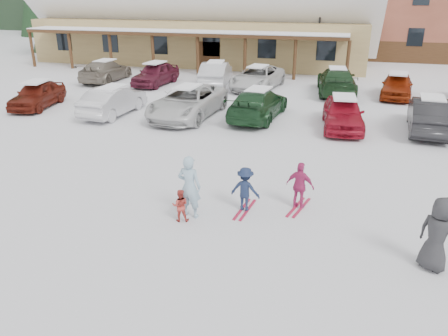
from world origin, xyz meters
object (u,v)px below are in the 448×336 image
(parked_car_1, at_px, (113,101))
(parked_car_5, at_px, (430,115))
(toddler_red, at_px, (180,205))
(parked_car_4, at_px, (343,113))
(parked_car_3, at_px, (258,104))
(parked_car_9, at_px, (216,74))
(lamp_post, at_px, (319,28))
(parked_car_10, at_px, (257,78))
(parked_car_11, at_px, (337,81))
(parked_car_7, at_px, (106,71))
(parked_car_0, at_px, (37,94))
(adult_skier, at_px, (189,187))
(parked_car_8, at_px, (156,74))
(bystander_dark, at_px, (438,234))
(child_navy, at_px, (245,189))
(parked_car_12, at_px, (397,85))
(day_lodge, at_px, (204,14))
(parked_car_2, at_px, (188,102))
(child_magenta, at_px, (300,186))

(parked_car_1, xyz_separation_m, parked_car_5, (15.06, 1.17, 0.06))
(toddler_red, distance_m, parked_car_4, 10.98)
(parked_car_3, relative_size, parked_car_9, 1.07)
(lamp_post, height_order, parked_car_10, lamp_post)
(parked_car_10, xyz_separation_m, parked_car_11, (4.95, -0.14, 0.06))
(parked_car_7, bearing_deg, parked_car_0, 90.75)
(parked_car_0, distance_m, parked_car_7, 7.59)
(parked_car_3, relative_size, parked_car_4, 1.17)
(parked_car_4, xyz_separation_m, parked_car_5, (3.75, 0.51, 0.04))
(adult_skier, bearing_deg, parked_car_7, -51.83)
(parked_car_7, xyz_separation_m, parked_car_9, (7.83, 0.61, 0.06))
(parked_car_3, height_order, parked_car_8, parked_car_8)
(parked_car_0, distance_m, parked_car_11, 17.32)
(toddler_red, xyz_separation_m, parked_car_11, (3.54, 17.55, 0.32))
(lamp_post, bearing_deg, parked_car_5, -67.51)
(bystander_dark, relative_size, parked_car_5, 0.37)
(parked_car_10, bearing_deg, parked_car_9, -179.28)
(parked_car_8, bearing_deg, toddler_red, -59.33)
(bystander_dark, bearing_deg, parked_car_10, -29.80)
(child_navy, height_order, parked_car_12, parked_car_12)
(parked_car_10, bearing_deg, day_lodge, 130.61)
(parked_car_0, height_order, parked_car_5, parked_car_5)
(day_lodge, distance_m, parked_car_1, 19.42)
(parked_car_9, relative_size, parked_car_11, 0.88)
(parked_car_5, distance_m, parked_car_10, 11.58)
(day_lodge, height_order, parked_car_12, day_lodge)
(parked_car_5, relative_size, parked_car_8, 1.09)
(parked_car_1, bearing_deg, parked_car_10, -122.25)
(parked_car_2, bearing_deg, child_magenta, -48.31)
(adult_skier, height_order, parked_car_7, adult_skier)
(parked_car_5, xyz_separation_m, parked_car_7, (-19.97, 6.73, -0.06))
(child_magenta, relative_size, parked_car_2, 0.26)
(parked_car_10, bearing_deg, parked_car_5, -29.51)
(adult_skier, xyz_separation_m, parked_car_1, (-7.40, 9.22, -0.19))
(lamp_post, relative_size, parked_car_4, 1.33)
(parked_car_4, bearing_deg, lamp_post, 93.97)
(adult_skier, distance_m, parked_car_0, 15.42)
(parked_car_9, distance_m, parked_car_10, 2.92)
(parked_car_0, xyz_separation_m, parked_car_2, (8.54, 0.31, 0.07))
(parked_car_4, xyz_separation_m, parked_car_11, (-0.54, 7.36, 0.05))
(parked_car_1, distance_m, parked_car_7, 9.29)
(parked_car_0, distance_m, parked_car_4, 16.05)
(bystander_dark, bearing_deg, child_navy, 18.11)
(parked_car_7, height_order, parked_car_12, parked_car_7)
(parked_car_3, height_order, parked_car_5, parked_car_5)
(parked_car_8, height_order, parked_car_10, parked_car_8)
(child_magenta, height_order, bystander_dark, bystander_dark)
(parked_car_0, relative_size, parked_car_3, 0.81)
(parked_car_4, xyz_separation_m, parked_car_10, (-5.49, 7.51, -0.01))
(parked_car_12, bearing_deg, parked_car_1, -144.13)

